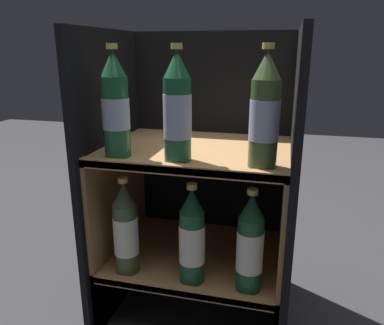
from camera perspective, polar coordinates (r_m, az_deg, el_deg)
fridge_back_wall at (r=1.31m, az=2.95°, el=0.03°), size 0.56×0.02×0.87m
fridge_side_left at (r=1.20m, az=-11.93°, el=-1.92°), size 0.02×0.45×0.87m
fridge_side_right at (r=1.09m, az=14.88°, el=-4.17°), size 0.02×0.45×0.87m
shelf_lower at (r=1.23m, az=0.61°, el=-15.32°), size 0.52×0.41×0.21m
shelf_upper at (r=1.13m, az=0.69°, el=-5.59°), size 0.52×0.41×0.55m
bottle_upper_front_0 at (r=0.98m, az=-11.58°, el=8.24°), size 0.07×0.07×0.28m
bottle_upper_front_1 at (r=0.92m, az=-2.24°, el=7.95°), size 0.07×0.07×0.28m
bottle_upper_front_2 at (r=0.88m, az=11.01°, el=7.33°), size 0.07×0.07×0.28m
bottle_lower_front_0 at (r=1.08m, az=-10.06°, el=-10.15°), size 0.07×0.07×0.28m
bottle_lower_front_1 at (r=1.02m, az=-0.01°, el=-11.50°), size 0.07×0.07×0.28m
bottle_lower_front_2 at (r=1.00m, az=8.83°, el=-12.41°), size 0.07×0.07×0.28m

